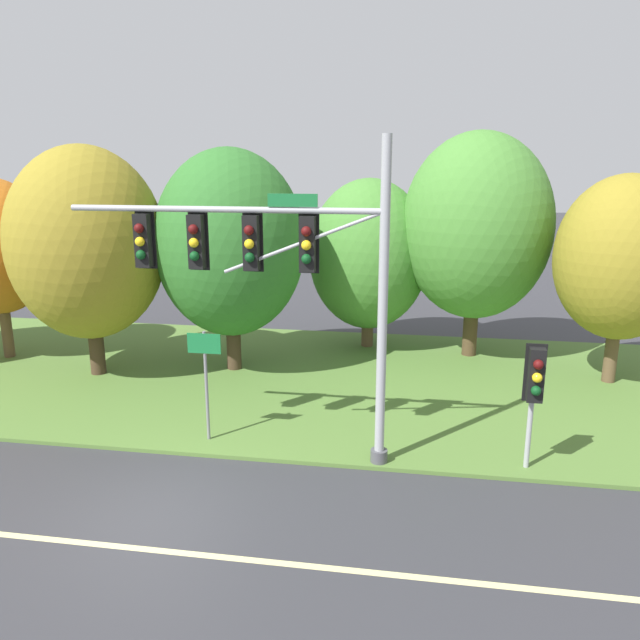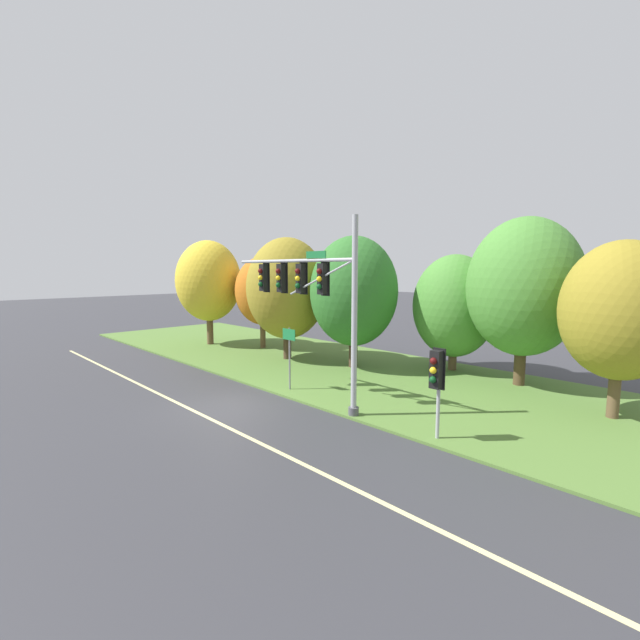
% 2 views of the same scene
% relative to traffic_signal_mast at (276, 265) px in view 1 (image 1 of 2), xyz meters
% --- Properties ---
extents(ground_plane, '(160.00, 160.00, 0.00)m').
position_rel_traffic_signal_mast_xyz_m(ground_plane, '(-2.07, -2.78, -4.71)').
color(ground_plane, '#333338').
extents(lane_stripe, '(36.00, 0.16, 0.01)m').
position_rel_traffic_signal_mast_xyz_m(lane_stripe, '(-2.07, -3.98, -4.71)').
color(lane_stripe, beige).
rests_on(lane_stripe, ground).
extents(grass_verge, '(48.00, 11.50, 0.10)m').
position_rel_traffic_signal_mast_xyz_m(grass_verge, '(-2.07, 5.47, -4.66)').
color(grass_verge, '#517533').
rests_on(grass_verge, ground).
extents(traffic_signal_mast, '(7.40, 0.49, 7.43)m').
position_rel_traffic_signal_mast_xyz_m(traffic_signal_mast, '(0.00, 0.00, 0.00)').
color(traffic_signal_mast, '#9EA0A5').
rests_on(traffic_signal_mast, grass_verge).
extents(pedestrian_signal_near_kerb, '(0.46, 0.55, 2.99)m').
position_rel_traffic_signal_mast_xyz_m(pedestrian_signal_near_kerb, '(5.78, 0.12, -2.47)').
color(pedestrian_signal_near_kerb, '#9EA0A5').
rests_on(pedestrian_signal_near_kerb, grass_verge).
extents(route_sign_post, '(0.85, 0.08, 2.85)m').
position_rel_traffic_signal_mast_xyz_m(route_sign_post, '(-1.96, 0.53, -2.73)').
color(route_sign_post, slate).
rests_on(route_sign_post, grass_verge).
extents(tree_behind_signpost, '(4.90, 4.90, 7.39)m').
position_rel_traffic_signal_mast_xyz_m(tree_behind_signpost, '(-7.28, 4.82, -0.30)').
color(tree_behind_signpost, '#423021').
rests_on(tree_behind_signpost, grass_verge).
extents(tree_mid_verge, '(4.87, 4.87, 7.31)m').
position_rel_traffic_signal_mast_xyz_m(tree_mid_verge, '(-2.95, 6.03, -0.36)').
color(tree_mid_verge, '#423021').
rests_on(tree_mid_verge, grass_verge).
extents(tree_tall_centre, '(4.44, 4.44, 6.28)m').
position_rel_traffic_signal_mast_xyz_m(tree_tall_centre, '(1.28, 9.45, -1.11)').
color(tree_tall_centre, brown).
rests_on(tree_tall_centre, grass_verge).
extents(tree_right_far, '(5.17, 5.17, 7.89)m').
position_rel_traffic_signal_mast_xyz_m(tree_right_far, '(5.06, 8.91, 0.03)').
color(tree_right_far, '#4C3823').
rests_on(tree_right_far, grass_verge).
extents(tree_furthest_back, '(4.06, 4.06, 6.53)m').
position_rel_traffic_signal_mast_xyz_m(tree_furthest_back, '(9.28, 6.71, -0.63)').
color(tree_furthest_back, brown).
rests_on(tree_furthest_back, grass_verge).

